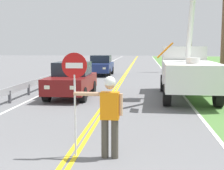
# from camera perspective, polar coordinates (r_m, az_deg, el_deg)

# --- Properties ---
(centerline_yellow_left) EXTENTS (0.11, 110.00, 0.01)m
(centerline_yellow_left) POSITION_cam_1_polar(r_m,az_deg,el_deg) (23.66, 1.65, 1.07)
(centerline_yellow_left) COLOR yellow
(centerline_yellow_left) RESTS_ON ground
(centerline_yellow_right) EXTENTS (0.11, 110.00, 0.01)m
(centerline_yellow_right) POSITION_cam_1_polar(r_m,az_deg,el_deg) (23.65, 2.09, 1.06)
(centerline_yellow_right) COLOR yellow
(centerline_yellow_right) RESTS_ON ground
(edge_line_right) EXTENTS (0.12, 110.00, 0.01)m
(edge_line_right) POSITION_cam_1_polar(r_m,az_deg,el_deg) (23.69, 10.59, 0.96)
(edge_line_right) COLOR silver
(edge_line_right) RESTS_ON ground
(edge_line_left) EXTENTS (0.12, 110.00, 0.01)m
(edge_line_left) POSITION_cam_1_polar(r_m,az_deg,el_deg) (24.17, -6.68, 1.15)
(edge_line_left) COLOR silver
(edge_line_left) RESTS_ON ground
(flagger_worker) EXTENTS (1.09, 0.25, 1.83)m
(flagger_worker) POSITION_cam_1_polar(r_m,az_deg,el_deg) (6.89, -0.49, -4.86)
(flagger_worker) COLOR #474238
(flagger_worker) RESTS_ON ground
(stop_sign_paddle) EXTENTS (0.56, 0.04, 2.33)m
(stop_sign_paddle) POSITION_cam_1_polar(r_m,az_deg,el_deg) (6.94, -6.79, 0.71)
(stop_sign_paddle) COLOR silver
(stop_sign_paddle) RESTS_ON ground
(utility_bucket_truck) EXTENTS (2.83, 6.87, 6.10)m
(utility_bucket_truck) POSITION_cam_1_polar(r_m,az_deg,el_deg) (15.71, 13.36, 3.08)
(utility_bucket_truck) COLOR white
(utility_bucket_truck) RESTS_ON ground
(oncoming_sedan_nearest) EXTENTS (1.94, 4.12, 1.70)m
(oncoming_sedan_nearest) POSITION_cam_1_polar(r_m,az_deg,el_deg) (15.34, -7.35, 0.87)
(oncoming_sedan_nearest) COLOR maroon
(oncoming_sedan_nearest) RESTS_ON ground
(oncoming_sedan_second) EXTENTS (1.93, 4.11, 1.70)m
(oncoming_sedan_second) POSITION_cam_1_polar(r_m,az_deg,el_deg) (26.79, -2.05, 3.54)
(oncoming_sedan_second) COLOR navy
(oncoming_sedan_second) RESTS_ON ground
(utility_pole_mid) EXTENTS (1.80, 0.28, 8.73)m
(utility_pole_mid) POSITION_cam_1_polar(r_m,az_deg,el_deg) (31.47, 14.12, 10.63)
(utility_pole_mid) COLOR brown
(utility_pole_mid) RESTS_ON ground
(guardrail_left_shoulder) EXTENTS (0.10, 32.00, 0.71)m
(guardrail_left_shoulder) POSITION_cam_1_polar(r_m,az_deg,el_deg) (19.68, -11.39, 1.22)
(guardrail_left_shoulder) COLOR #9EA0A3
(guardrail_left_shoulder) RESTS_ON ground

